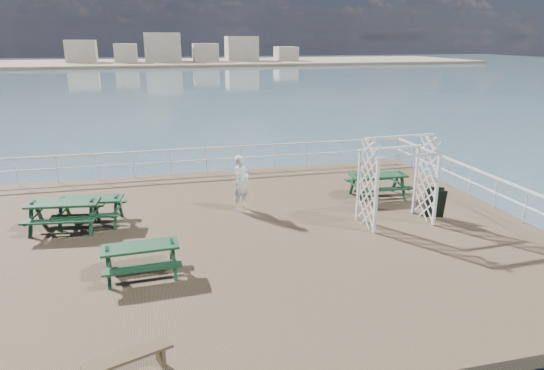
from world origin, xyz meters
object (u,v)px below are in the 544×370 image
Objects in this scene: person at (241,183)px; picnic_table_b at (90,205)px; picnic_table_a at (64,209)px; flat_bench_near at (129,360)px; trellis_arbor at (397,185)px; picnic_table_d at (141,254)px; picnic_table_c at (378,181)px.

picnic_table_b is at bearing 142.98° from person.
person reaches higher than picnic_table_a.
person reaches higher than flat_bench_near.
trellis_arbor is (9.85, -1.85, 0.59)m from picnic_table_a.
person is at bearing 46.33° from flat_bench_near.
picnic_table_a reaches higher than picnic_table_b.
picnic_table_d is 5.13m from person.
flat_bench_near is 0.82× the size of person.
picnic_table_a is 1.18× the size of picnic_table_d.
picnic_table_a reaches higher than flat_bench_near.
picnic_table_b is 9.41m from trellis_arbor.
picnic_table_d is at bearing -50.45° from picnic_table_a.
flat_bench_near is at bearing -66.84° from picnic_table_a.
picnic_table_a is 1.07× the size of picnic_table_c.
picnic_table_b is at bearing 163.75° from trellis_arbor.
trellis_arbor is at bearing -65.98° from person.
picnic_table_c is at bearing 23.19° from flat_bench_near.
picnic_table_d reaches higher than flat_bench_near.
picnic_table_c reaches higher than flat_bench_near.
picnic_table_b is 4.74m from person.
picnic_table_c is 11.48m from flat_bench_near.
picnic_table_a reaches higher than picnic_table_d.
trellis_arbor reaches higher than flat_bench_near.
trellis_arbor is (9.14, -2.15, 0.62)m from picnic_table_b.
picnic_table_d is (-8.17, -4.14, -0.06)m from picnic_table_c.
picnic_table_d is 1.01× the size of person.
picnic_table_a is 1.20× the size of person.
trellis_arbor is (7.77, 5.45, 0.90)m from flat_bench_near.
picnic_table_a reaches higher than picnic_table_c.
picnic_table_d is at bearing -59.94° from picnic_table_b.
picnic_table_b is (0.71, 0.31, -0.03)m from picnic_table_a.
picnic_table_c is 2.57m from trellis_arbor.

